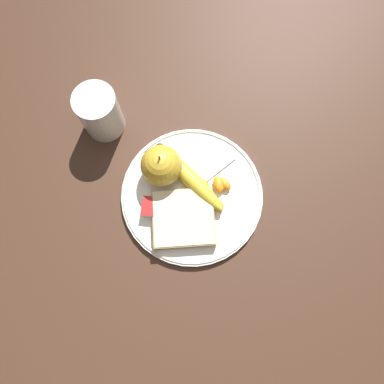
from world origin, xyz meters
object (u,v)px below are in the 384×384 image
at_px(banana, 188,177).
at_px(juice_glass, 100,113).
at_px(bread_slice, 184,218).
at_px(plate, 192,195).
at_px(apple, 161,166).
at_px(jam_packet, 155,208).
at_px(fork, 195,187).

bearing_deg(banana, juice_glass, 151.72).
bearing_deg(bread_slice, plate, 79.00).
distance_m(apple, jam_packet, 0.08).
bearing_deg(apple, fork, -18.41).
bearing_deg(fork, juice_glass, -75.77).
height_order(apple, bread_slice, apple).
bearing_deg(jam_packet, plate, 29.12).
xyz_separation_m(juice_glass, jam_packet, (0.13, -0.17, -0.03)).
relative_size(apple, bread_slice, 0.65).
xyz_separation_m(apple, bread_slice, (0.05, -0.09, -0.03)).
distance_m(plate, apple, 0.09).
height_order(plate, bread_slice, bread_slice).
distance_m(bread_slice, jam_packet, 0.06).
distance_m(apple, fork, 0.08).
bearing_deg(juice_glass, apple, -34.52).
distance_m(bread_slice, fork, 0.07).
bearing_deg(jam_packet, banana, 50.24).
height_order(plate, apple, apple).
height_order(juice_glass, apple, juice_glass).
xyz_separation_m(plate, juice_glass, (-0.20, 0.13, 0.04)).
distance_m(plate, jam_packet, 0.08).
bearing_deg(jam_packet, juice_glass, 127.70).
xyz_separation_m(juice_glass, banana, (0.19, -0.10, -0.02)).
bearing_deg(fork, bread_slice, 31.50).
height_order(apple, jam_packet, apple).
bearing_deg(bread_slice, jam_packet, 167.20).
bearing_deg(fork, banana, -89.47).
height_order(plate, juice_glass, juice_glass).
xyz_separation_m(juice_glass, fork, (0.21, -0.12, -0.04)).
relative_size(fork, jam_packet, 2.85).
bearing_deg(banana, fork, -43.34).
bearing_deg(apple, juice_glass, 145.48).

